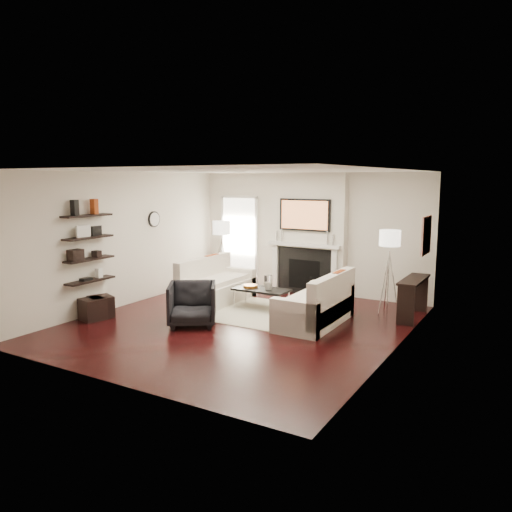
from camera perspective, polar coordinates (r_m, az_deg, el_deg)
The scene contains 71 objects.
room_envelope at distance 8.68m, azimuth -2.00°, elevation 0.78°, with size 6.00×6.00×6.00m.
chimney_breast at distance 11.19m, azimuth 5.90°, elevation 2.55°, with size 1.80×0.25×2.70m, color silver.
fireplace_surround at distance 11.19m, azimuth 5.54°, elevation -1.74°, with size 1.30×0.02×1.04m, color black.
firebox at distance 11.20m, azimuth 5.53°, elevation -2.09°, with size 0.75×0.02×0.65m, color black.
mantel_pilaster_l at distance 11.48m, azimuth 2.22°, elevation -1.29°, with size 0.12×0.08×1.10m, color white.
mantel_pilaster_r at distance 10.88m, azimuth 8.92°, elevation -1.95°, with size 0.12×0.08×1.10m, color white.
mantel_shelf at distance 11.06m, azimuth 5.48°, elevation 1.28°, with size 1.70×0.18×0.07m, color white.
tv_body at distance 11.01m, azimuth 5.59°, elevation 4.70°, with size 1.20×0.06×0.70m, color black.
tv_screen at distance 10.98m, azimuth 5.52°, elevation 4.69°, with size 1.10×0.01×0.62m, color #BF723F.
candlestick_l_tall at distance 11.28m, azimuth 2.98°, elevation 2.41°, with size 0.04×0.04×0.30m, color silver.
candlestick_l_short at distance 11.35m, azimuth 2.40°, elevation 2.29°, with size 0.04×0.04×0.24m, color silver.
candlestick_r_tall at distance 10.82m, azimuth 8.16°, elevation 2.06°, with size 0.04×0.04×0.30m, color silver.
candlestick_r_short at distance 10.78m, azimuth 8.80°, elevation 1.85°, with size 0.04×0.04×0.24m, color silver.
hallway_panel at distance 12.20m, azimuth -1.85°, elevation 1.69°, with size 0.90×0.02×2.10m, color white.
door_trim_l at distance 12.44m, azimuth -3.78°, elevation 1.81°, with size 0.06×0.06×2.16m, color white.
door_trim_r at distance 11.93m, azimuth 0.05°, elevation 1.53°, with size 0.06×0.06×2.16m, color white.
door_trim_top at distance 12.09m, azimuth -1.93°, elevation 6.76°, with size 1.02×0.06×0.06m, color white.
rug at distance 9.65m, azimuth 1.08°, elevation -6.55°, with size 2.60×2.00×0.01m, color beige.
loveseat_left_base at distance 10.51m, azimuth -4.48°, elevation -4.14°, with size 0.85×1.80×0.42m, color silver.
loveseat_left_back at distance 10.64m, azimuth -5.98°, elevation -2.27°, with size 0.18×1.80×0.80m, color silver.
loveseat_left_arm_n at distance 9.85m, azimuth -7.18°, elevation -4.53°, with size 0.85×0.18×0.60m, color silver.
loveseat_left_arm_s at distance 11.15m, azimuth -2.11°, elevation -2.90°, with size 0.85×0.18×0.60m, color silver.
loveseat_left_cushion at distance 10.43m, azimuth -4.27°, elevation -2.78°, with size 0.63×1.44×0.10m, color silver.
pillow_left_orange at distance 10.84m, azimuth -5.06°, elevation -0.95°, with size 0.10×0.42×0.42m, color #8F3511.
pillow_left_charcoal at distance 10.36m, azimuth -6.98°, elevation -1.49°, with size 0.10×0.40×0.40m, color black.
loveseat_right_base at distance 9.00m, azimuth 6.67°, elevation -6.40°, with size 0.85×1.80×0.42m, color silver.
loveseat_right_back at distance 8.80m, azimuth 8.72°, elevation -4.67°, with size 0.18×1.80×0.80m, color silver.
loveseat_right_arm_n at distance 8.26m, azimuth 4.41°, elevation -7.10°, with size 0.85×0.18×0.60m, color silver.
loveseat_right_arm_s at distance 9.70m, azimuth 8.62°, elevation -4.77°, with size 0.85×0.18×0.60m, color silver.
loveseat_right_cushion at distance 8.95m, azimuth 6.41°, elevation -4.76°, with size 0.63×1.44×0.10m, color silver.
pillow_right_orange at distance 9.02m, azimuth 9.45°, elevation -3.02°, with size 0.10×0.42×0.42m, color #8F3511.
pillow_right_charcoal at distance 8.48m, azimuth 7.99°, elevation -3.82°, with size 0.10×0.40×0.40m, color black.
coffee_table at distance 9.85m, azimuth 0.62°, elevation -3.86°, with size 1.10×0.55×0.04m, color black.
coffee_leg_nw at distance 9.97m, azimuth -2.52°, elevation -4.96°, with size 0.02×0.02×0.38m, color silver.
coffee_leg_ne at distance 9.48m, azimuth 2.60°, elevation -5.69°, with size 0.02×0.02×0.38m, color silver.
coffee_leg_sw at distance 10.33m, azimuth -1.19°, elevation -4.46°, with size 0.02×0.02×0.38m, color silver.
coffee_leg_se at distance 9.86m, azimuth 3.79°, elevation -5.13°, with size 0.02×0.02×0.38m, color silver.
hurricane_glass at distance 9.75m, azimuth 1.39°, elevation -3.04°, with size 0.17×0.17×0.29m, color white.
hurricane_candle at distance 9.76m, azimuth 1.39°, elevation -3.42°, with size 0.10×0.10×0.15m, color white.
copper_bowl at distance 9.96m, azimuth -0.63°, elevation -3.45°, with size 0.29×0.29×0.05m, color #AA5D1C.
armchair at distance 8.89m, azimuth -7.32°, elevation -5.22°, with size 0.81×0.76×0.83m, color black.
lamp_left_post at distance 11.61m, azimuth -3.93°, elevation -0.94°, with size 0.02×0.02×1.20m, color silver.
lamp_left_shade at distance 11.49m, azimuth -3.97°, elevation 3.24°, with size 0.40×0.40×0.30m, color white.
lamp_left_leg_a at distance 11.54m, azimuth -3.47°, elevation -0.99°, with size 0.02×0.02×1.25m, color silver.
lamp_left_leg_b at distance 11.71m, azimuth -3.89°, elevation -0.85°, with size 0.02×0.02×1.25m, color silver.
lamp_left_leg_c at distance 11.56m, azimuth -4.42°, elevation -0.98°, with size 0.02×0.02×1.25m, color silver.
lamp_right_post at distance 9.93m, azimuth 14.86°, elevation -2.88°, with size 0.02×0.02×1.20m, color silver.
lamp_right_shade at distance 9.79m, azimuth 15.06°, elevation 1.99°, with size 0.40×0.40×0.30m, color white.
lamp_right_leg_a at distance 9.90m, azimuth 15.48°, elevation -2.94°, with size 0.02×0.02×1.25m, color silver.
lamp_right_leg_b at distance 10.03m, azimuth 14.71°, elevation -2.76°, with size 0.02×0.02×1.25m, color silver.
lamp_right_leg_c at distance 9.85m, azimuth 14.41°, elevation -2.95°, with size 0.02×0.02×1.25m, color silver.
console_top at distance 9.62m, azimuth 17.61°, elevation -2.58°, with size 0.35×1.20×0.04m, color black.
console_leg_n at distance 9.18m, azimuth 16.73°, elevation -5.48°, with size 0.30×0.04×0.71m, color black.
console_leg_s at distance 10.22m, azimuth 18.20°, elevation -4.10°, with size 0.30×0.04×0.71m, color black.
wall_art at distance 9.55m, azimuth 18.89°, elevation 2.25°, with size 0.03×0.70×0.70m, color tan.
shelf_bottom at distance 9.73m, azimuth -18.40°, elevation -2.67°, with size 0.25×1.00×0.04m, color black.
shelf_lower at distance 9.67m, azimuth -18.51°, elevation -0.34°, with size 0.25×1.00×0.04m, color black.
shelf_upper at distance 9.61m, azimuth -18.63°, elevation 2.01°, with size 0.25×1.00×0.04m, color black.
shelf_top at distance 9.58m, azimuth -18.75°, elevation 4.39°, with size 0.25×1.00×0.04m, color black.
decor_magfile_a at distance 9.40m, azimuth -20.02°, elevation 5.21°, with size 0.12×0.10×0.28m, color black.
decor_magfile_b at distance 9.69m, azimuth -18.00°, elevation 5.40°, with size 0.12×0.10×0.28m, color #8F3511.
decor_frame_a at distance 9.53m, azimuth -19.15°, elevation 2.70°, with size 0.04×0.30×0.22m, color white.
decor_frame_b at distance 9.74m, azimuth -17.76°, elevation 2.77°, with size 0.04×0.22×0.18m, color black.
decor_wine_rack at distance 9.45m, azimuth -19.93°, elevation 0.11°, with size 0.18×0.25×0.20m, color black.
decor_box_small at distance 9.77m, azimuth -17.76°, elevation 0.25°, with size 0.15×0.12×0.12m, color black.
decor_books at distance 9.66m, azimuth -18.86°, elevation -2.52°, with size 0.14×0.20×0.05m, color black.
decor_box_tall at distance 9.85m, azimuth -17.51°, elevation -1.86°, with size 0.10×0.10×0.18m, color white.
clock_rim at distance 11.00m, azimuth -11.59°, elevation 4.14°, with size 0.34×0.34×0.04m, color black.
clock_face at distance 10.98m, azimuth -11.49°, elevation 4.14°, with size 0.29×0.29×0.01m, color white.
ottoman_near at distance 9.79m, azimuth -17.30°, elevation -5.56°, with size 0.40×0.40×0.40m, color black.
ottoman_far at distance 9.66m, azimuth -18.17°, elevation -5.79°, with size 0.40×0.40×0.40m, color black.
Camera 1 is at (4.60, -7.26, 2.56)m, focal length 35.00 mm.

